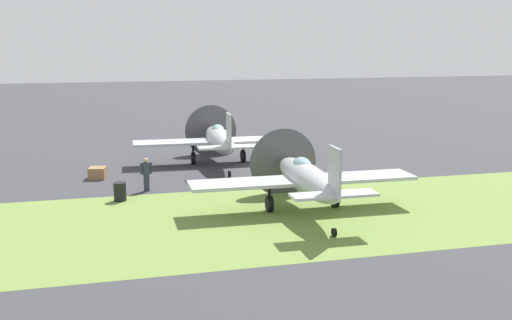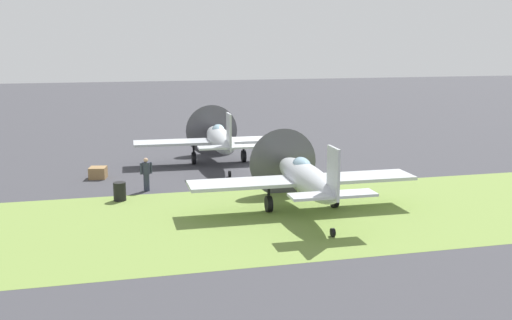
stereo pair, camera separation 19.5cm
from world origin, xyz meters
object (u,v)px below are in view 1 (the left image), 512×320
ground_crew_chief (146,174)px  airplane_lead (219,139)px  supply_crate (98,173)px  airplane_wingman (306,178)px  fuel_drum (120,192)px

ground_crew_chief → airplane_lead: bearing=38.1°
ground_crew_chief → supply_crate: size_ratio=1.92×
airplane_wingman → supply_crate: bearing=135.3°
ground_crew_chief → fuel_drum: ground_crew_chief is taller
ground_crew_chief → fuel_drum: bearing=-142.2°
airplane_wingman → ground_crew_chief: (-6.63, 5.62, -0.65)m
airplane_wingman → ground_crew_chief: airplane_wingman is taller
fuel_drum → ground_crew_chief: bearing=49.5°
ground_crew_chief → fuel_drum: (-1.39, -1.63, -0.46)m
airplane_wingman → ground_crew_chief: 8.72m
airplane_lead → ground_crew_chief: size_ratio=6.10×
fuel_drum → supply_crate: bearing=101.5°
fuel_drum → supply_crate: size_ratio=1.00×
ground_crew_chief → fuel_drum: size_ratio=1.92×
airplane_wingman → fuel_drum: (-8.02, 3.99, -1.11)m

